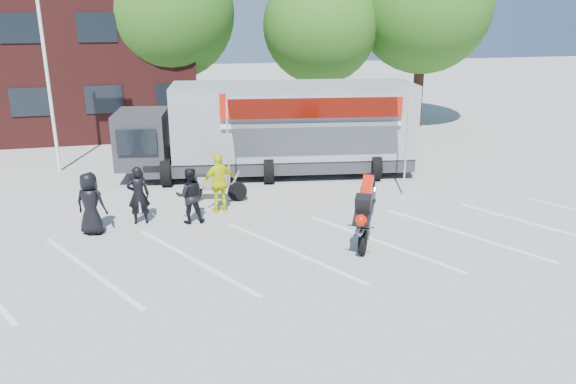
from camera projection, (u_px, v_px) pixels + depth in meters
name	position (u px, v px, depth m)	size (l,w,h in m)	color
ground	(292.00, 269.00, 13.09)	(100.00, 100.00, 0.00)	#A4A49E
parking_bay_lines	(283.00, 251.00, 14.01)	(18.00, 5.00, 0.01)	white
flagpole	(49.00, 30.00, 19.39)	(1.61, 0.12, 8.00)	white
tree_left	(168.00, 13.00, 25.70)	(6.12, 6.12, 8.64)	#382314
tree_mid	(320.00, 26.00, 26.49)	(5.44, 5.44, 7.68)	#382314
tree_right	(424.00, 6.00, 26.82)	(6.46, 6.46, 9.12)	#382314
transporter_truck	(280.00, 174.00, 20.46)	(10.31, 4.97, 3.28)	#919498
parked_motorcycle	(215.00, 201.00, 17.66)	(0.68, 2.05, 1.08)	silver
stunt_bike_rider	(366.00, 244.00, 14.45)	(0.82, 1.75, 2.05)	black
spectator_leather_a	(91.00, 203.00, 14.88)	(0.83, 0.54, 1.70)	black
spectator_leather_b	(138.00, 195.00, 15.60)	(0.61, 0.40, 1.66)	black
spectator_leather_c	(190.00, 196.00, 15.68)	(0.77, 0.60, 1.59)	black
spectator_hivis	(220.00, 183.00, 16.49)	(1.05, 0.44, 1.79)	#E2EE0C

